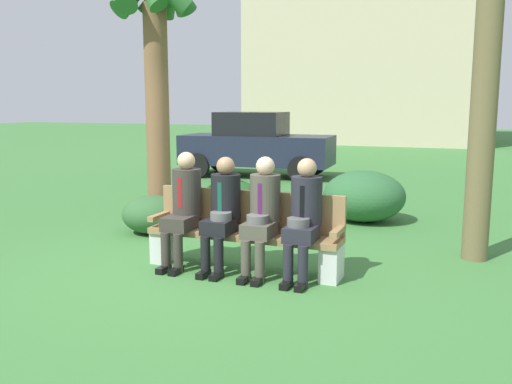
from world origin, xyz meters
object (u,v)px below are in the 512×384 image
seated_man_rightmost (304,213)px  shrub_near_bench (231,198)px  palm_tree_tall (155,33)px  shrub_far_lawn (364,196)px  seated_man_leftmost (184,203)px  shrub_mid_lawn (152,214)px  seated_man_centerright (262,210)px  park_bench (245,232)px  parked_car_near (256,145)px  building_backdrop (372,13)px  seated_man_centerleft (223,208)px

seated_man_rightmost → shrub_near_bench: size_ratio=1.30×
seated_man_rightmost → palm_tree_tall: 3.81m
palm_tree_tall → shrub_far_lawn: palm_tree_tall is taller
palm_tree_tall → shrub_far_lawn: (2.78, 1.70, -2.49)m
seated_man_leftmost → shrub_mid_lawn: (-1.23, 1.27, -0.46)m
seated_man_centerright → shrub_mid_lawn: 2.59m
seated_man_centerright → shrub_near_bench: seated_man_centerright is taller
park_bench → parked_car_near: parked_car_near is taller
park_bench → parked_car_near: bearing=110.5°
seated_man_rightmost → building_backdrop: building_backdrop is taller
palm_tree_tall → parked_car_near: size_ratio=1.04×
park_bench → building_backdrop: (-2.63, 23.04, 5.94)m
park_bench → shrub_near_bench: park_bench is taller
seated_man_rightmost → seated_man_centerleft: bearing=-179.9°
park_bench → seated_man_centerleft: 0.39m
shrub_near_bench → building_backdrop: size_ratio=0.08×
shrub_near_bench → parked_car_near: (-1.52, 5.06, 0.52)m
shrub_near_bench → shrub_mid_lawn: 1.64m
palm_tree_tall → shrub_near_bench: 2.95m
park_bench → seated_man_centerright: bearing=-27.2°
building_backdrop → parked_car_near: bearing=-91.0°
seated_man_centerleft → shrub_near_bench: bearing=112.3°
shrub_near_bench → seated_man_centerright: bearing=-59.8°
seated_man_leftmost → seated_man_centerright: (0.99, -0.01, -0.01)m
park_bench → shrub_near_bench: size_ratio=2.24×
palm_tree_tall → shrub_mid_lawn: palm_tree_tall is taller
seated_man_leftmost → shrub_near_bench: 2.91m
shrub_far_lawn → seated_man_centerleft: bearing=-107.4°
seated_man_centerleft → seated_man_rightmost: (0.96, 0.00, 0.01)m
seated_man_centerright → seated_man_rightmost: bearing=-0.0°
seated_man_centerleft → parked_car_near: parked_car_near is taller
seated_man_centerright → parked_car_near: bearing=111.8°
seated_man_centerright → seated_man_rightmost: (0.48, -0.00, -0.00)m
park_bench → seated_man_rightmost: 0.81m
shrub_far_lawn → building_backdrop: size_ratio=0.10×
seated_man_centerright → shrub_mid_lawn: bearing=150.1°
seated_man_leftmost → shrub_near_bench: (-0.65, 2.80, -0.43)m
park_bench → building_backdrop: building_backdrop is taller
seated_man_leftmost → shrub_far_lawn: seated_man_leftmost is taller
shrub_mid_lawn → shrub_far_lawn: (2.75, 1.97, 0.13)m
seated_man_centerright → shrub_far_lawn: size_ratio=0.99×
seated_man_centerright → palm_tree_tall: bearing=145.4°
seated_man_rightmost → shrub_mid_lawn: size_ratio=1.45×
seated_man_leftmost → shrub_near_bench: size_ratio=1.32×
shrub_far_lawn → parked_car_near: (-3.69, 4.62, 0.42)m
park_bench → seated_man_centerright: seated_man_centerright is taller
parked_car_near → building_backdrop: (0.27, 15.30, 5.54)m
shrub_mid_lawn → building_backdrop: building_backdrop is taller
park_bench → seated_man_centerright: size_ratio=1.72×
shrub_near_bench → palm_tree_tall: bearing=-115.7°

